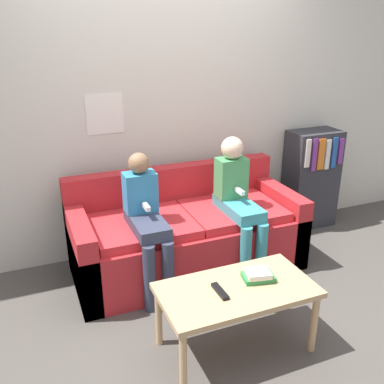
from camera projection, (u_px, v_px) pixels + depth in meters
ground_plane at (212, 299)px, 3.23m from camera, size 10.00×10.00×0.00m
wall_back at (163, 105)px, 3.65m from camera, size 8.00×0.07×2.60m
couch at (186, 235)px, 3.58m from camera, size 1.87×0.82×0.81m
coffee_table at (237, 295)px, 2.61m from camera, size 0.95×0.51×0.45m
person_left at (146, 218)px, 3.15m from camera, size 0.24×0.56×1.07m
person_right at (238, 199)px, 3.42m from camera, size 0.24×0.56×1.11m
tv_remote at (220, 291)px, 2.54m from camera, size 0.04×0.17×0.02m
book_stack at (258, 275)px, 2.66m from camera, size 0.22×0.17×0.07m
bookshelf at (311, 179)px, 4.29m from camera, size 0.50×0.32×0.98m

